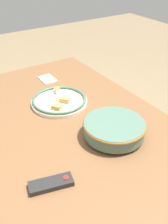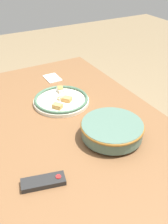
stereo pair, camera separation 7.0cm
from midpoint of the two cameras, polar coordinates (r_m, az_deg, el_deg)
name	(u,v)px [view 1 (the left image)]	position (r m, az deg, el deg)	size (l,w,h in m)	color
ground_plane	(71,217)	(1.76, -4.08, -21.84)	(8.00, 8.00, 0.00)	#7F6B4C
dining_table	(67,135)	(1.29, -5.20, -5.09)	(1.39, 0.89, 0.73)	brown
noodle_bowl	(114,128)	(1.12, 4.80, -3.57)	(0.27, 0.27, 0.07)	#4C6B5B
food_plate	(59,101)	(1.37, -6.85, 2.42)	(0.29, 0.29, 0.04)	silver
tv_remote	(51,184)	(0.95, -9.35, -15.21)	(0.09, 0.16, 0.02)	black
folded_napkin	(47,79)	(1.64, -9.18, 7.08)	(0.12, 0.08, 0.01)	white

